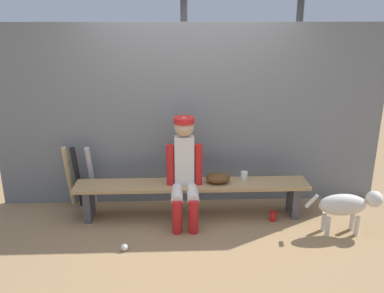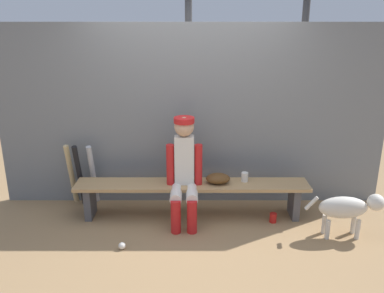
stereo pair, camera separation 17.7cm
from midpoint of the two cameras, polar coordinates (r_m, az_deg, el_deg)
ground_plane at (r=4.92m, az=1.05°, el=-9.70°), size 30.00×30.00×0.00m
chainlink_fence at (r=4.93m, az=1.03°, el=4.16°), size 4.72×0.03×2.21m
dugout_bench at (r=4.77m, az=1.07°, el=-6.13°), size 2.71×0.36×0.42m
player_seated at (r=4.56m, az=0.01°, el=-3.10°), size 0.41×0.55×1.21m
baseball_glove at (r=4.73m, az=4.74°, el=-4.50°), size 0.28×0.20×0.12m
bat_aluminum_silver at (r=5.17m, az=-12.75°, el=-3.86°), size 0.08×0.24×0.80m
bat_aluminum_black at (r=5.15m, az=-14.52°, el=-4.01°), size 0.10×0.22×0.81m
bat_wood_natural at (r=5.25m, az=-15.63°, el=-3.76°), size 0.09×0.22×0.80m
baseball at (r=4.33m, az=-8.60°, el=-13.61°), size 0.07×0.07×0.07m
cup_on_ground at (r=4.87m, az=12.34°, el=-9.75°), size 0.08×0.08×0.11m
cup_on_bench at (r=4.82m, az=8.45°, el=-4.25°), size 0.08×0.08×0.11m
dog at (r=4.70m, az=22.11°, el=-7.99°), size 0.84×0.20×0.49m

